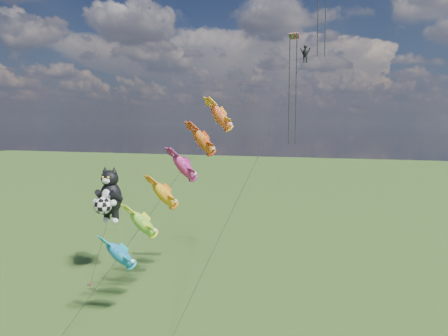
% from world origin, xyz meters
% --- Properties ---
extents(ground, '(300.00, 300.00, 0.00)m').
position_xyz_m(ground, '(0.00, 0.00, 0.00)').
color(ground, '#1F4210').
extents(cat_kite_rig, '(2.30, 4.04, 9.75)m').
position_xyz_m(cat_kite_rig, '(5.26, 6.02, 7.17)').
color(cat_kite_rig, brown).
rests_on(cat_kite_rig, ground).
extents(fish_windsock_rig, '(8.10, 13.87, 16.58)m').
position_xyz_m(fish_windsock_rig, '(13.47, 1.99, 9.32)').
color(fish_windsock_rig, brown).
rests_on(fish_windsock_rig, ground).
extents(parafoil_rig, '(7.73, 16.17, 27.94)m').
position_xyz_m(parafoil_rig, '(21.29, 10.13, 19.58)').
color(parafoil_rig, brown).
rests_on(parafoil_rig, ground).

